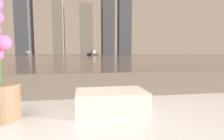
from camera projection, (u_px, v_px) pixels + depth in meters
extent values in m
cylinder|color=#8C6B4C|center=(1.00, 102.00, 0.58)|extent=(0.12, 0.12, 0.12)
sphere|color=pink|center=(3.00, 42.00, 0.57)|extent=(0.05, 0.05, 0.05)
cube|color=silver|center=(111.00, 106.00, 0.67)|extent=(0.27, 0.16, 0.04)
cube|color=silver|center=(111.00, 96.00, 0.67)|extent=(0.27, 0.16, 0.04)
cube|color=gray|center=(83.00, 56.00, 60.86)|extent=(180.00, 110.00, 0.01)
cube|color=#4C4C51|center=(28.00, 54.00, 71.53)|extent=(2.06, 4.92, 0.84)
cube|color=#B2A893|center=(28.00, 52.00, 71.44)|extent=(1.35, 1.90, 0.96)
cube|color=#2D2D33|center=(93.00, 54.00, 59.91)|extent=(3.93, 4.84, 0.83)
cube|color=silver|center=(93.00, 52.00, 59.83)|extent=(1.95, 2.13, 0.94)
cube|color=#4C515B|center=(23.00, 2.00, 106.86)|extent=(7.61, 12.99, 64.23)
cube|color=gray|center=(86.00, 30.00, 114.70)|extent=(8.46, 7.90, 32.47)
cube|color=#4C515B|center=(108.00, 13.00, 115.99)|extent=(7.63, 11.68, 55.42)
cube|color=#4C515B|center=(125.00, 10.00, 117.70)|extent=(8.58, 6.33, 60.21)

